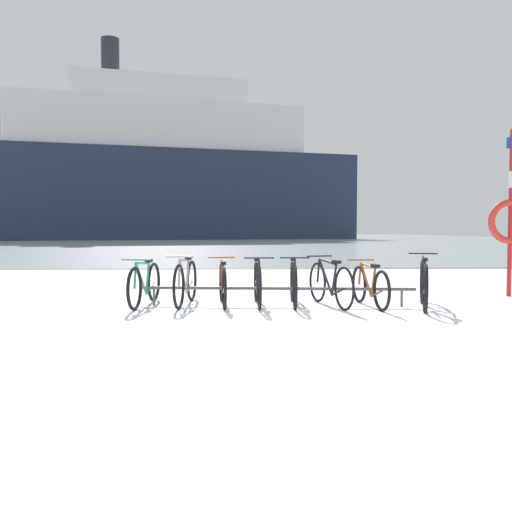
# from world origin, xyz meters

# --- Properties ---
(ground) EXTENTS (80.00, 132.00, 0.08)m
(ground) POSITION_xyz_m (0.00, 53.90, -0.04)
(ground) COLOR white
(bike_rack) EXTENTS (4.45, 0.47, 0.31)m
(bike_rack) POSITION_xyz_m (-0.19, 1.81, 0.27)
(bike_rack) COLOR #4C5156
(bike_rack) RESTS_ON ground
(bicycle_0) EXTENTS (0.46, 1.72, 0.79)m
(bicycle_0) POSITION_xyz_m (-2.32, 1.87, 0.36)
(bicycle_0) COLOR black
(bicycle_0) RESTS_ON ground
(bicycle_1) EXTENTS (0.46, 1.70, 0.83)m
(bicycle_1) POSITION_xyz_m (-1.67, 1.94, 0.37)
(bicycle_1) COLOR black
(bicycle_1) RESTS_ON ground
(bicycle_2) EXTENTS (0.46, 1.65, 0.77)m
(bicycle_2) POSITION_xyz_m (-1.06, 1.92, 0.35)
(bicycle_2) COLOR black
(bicycle_2) RESTS_ON ground
(bicycle_3) EXTENTS (0.46, 1.71, 0.81)m
(bicycle_3) POSITION_xyz_m (-0.49, 1.81, 0.37)
(bicycle_3) COLOR black
(bicycle_3) RESTS_ON ground
(bicycle_4) EXTENTS (0.46, 1.68, 0.81)m
(bicycle_4) POSITION_xyz_m (0.10, 1.85, 0.37)
(bicycle_4) COLOR black
(bicycle_4) RESTS_ON ground
(bicycle_5) EXTENTS (0.56, 1.69, 0.80)m
(bicycle_5) POSITION_xyz_m (0.67, 1.74, 0.36)
(bicycle_5) COLOR black
(bicycle_5) RESTS_ON ground
(bicycle_6) EXTENTS (0.46, 1.61, 0.74)m
(bicycle_6) POSITION_xyz_m (1.29, 1.62, 0.34)
(bicycle_6) COLOR black
(bicycle_6) RESTS_ON ground
(bicycle_7) EXTENTS (0.63, 1.71, 0.85)m
(bicycle_7) POSITION_xyz_m (2.11, 1.47, 0.38)
(bicycle_7) COLOR black
(bicycle_7) RESTS_ON ground
(rescue_post) EXTENTS (0.83, 0.13, 3.07)m
(rescue_post) POSITION_xyz_m (4.20, 2.88, 1.44)
(rescue_post) COLOR red
(rescue_post) RESTS_ON ground
(ferry_ship) EXTENTS (47.36, 22.47, 24.10)m
(ferry_ship) POSITION_xyz_m (-9.67, 61.38, 8.09)
(ferry_ship) COLOR #232D47
(ferry_ship) RESTS_ON ground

